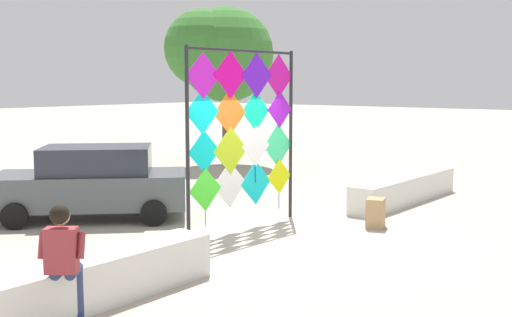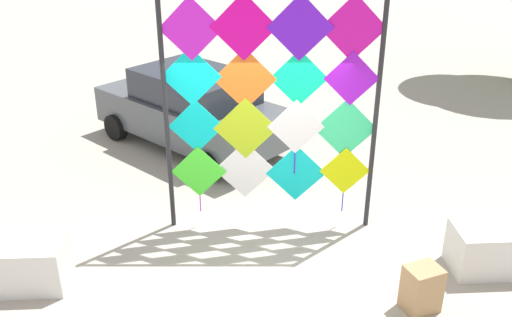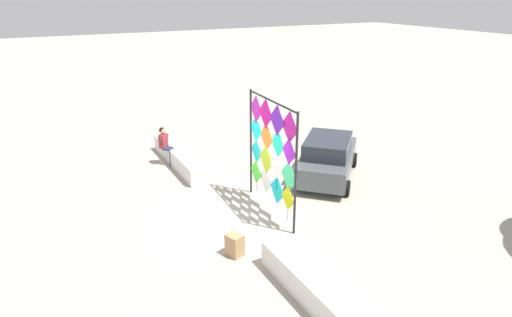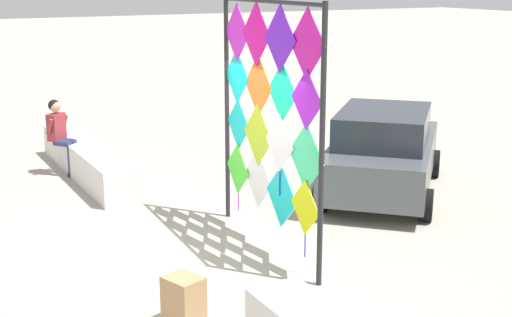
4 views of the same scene
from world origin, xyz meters
name	(u,v)px [view 2 (image 2 of 4)]	position (x,y,z in m)	size (l,w,h in m)	color
ground	(261,261)	(0.00, 0.00, 0.00)	(120.00, 120.00, 0.00)	#ADA393
kite_display_rack	(271,99)	(0.19, 0.93, 2.00)	(2.97, 0.23, 3.48)	#232328
parked_car	(192,108)	(-1.09, 3.98, 0.77)	(3.96, 3.95, 1.52)	#4C5156
cardboard_box_large	(422,289)	(1.84, -1.06, 0.29)	(0.41, 0.33, 0.58)	tan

